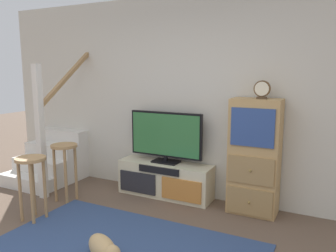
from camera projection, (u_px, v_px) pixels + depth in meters
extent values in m
cube|color=beige|center=(194.00, 98.00, 4.53)|extent=(6.40, 0.12, 2.70)
cube|color=beige|center=(165.00, 179.00, 4.62)|extent=(1.31, 0.36, 0.47)
cube|color=#232328|center=(138.00, 183.00, 4.60)|extent=(0.55, 0.02, 0.28)
cube|color=#BC7533|center=(181.00, 190.00, 4.31)|extent=(0.55, 0.02, 0.28)
cube|color=black|center=(159.00, 170.00, 4.42)|extent=(0.59, 0.02, 0.09)
cube|color=black|center=(166.00, 162.00, 4.60)|extent=(0.36, 0.22, 0.02)
cylinder|color=black|center=(166.00, 159.00, 4.59)|extent=(0.05, 0.05, 0.06)
cube|color=black|center=(166.00, 134.00, 4.53)|extent=(1.04, 0.05, 0.61)
cube|color=#2D6B38|center=(165.00, 135.00, 4.51)|extent=(0.99, 0.01, 0.56)
cube|color=tan|center=(254.00, 157.00, 4.02)|extent=(0.58, 0.34, 1.39)
cube|color=#9C7949|center=(249.00, 202.00, 3.94)|extent=(0.53, 0.02, 0.32)
sphere|color=olive|center=(249.00, 203.00, 3.93)|extent=(0.03, 0.03, 0.03)
cube|color=#9C7949|center=(251.00, 171.00, 3.88)|extent=(0.53, 0.02, 0.32)
sphere|color=olive|center=(250.00, 171.00, 3.86)|extent=(0.03, 0.03, 0.03)
cube|color=#2D4784|center=(252.00, 128.00, 3.80)|extent=(0.49, 0.02, 0.44)
cube|color=#4C3823|center=(262.00, 98.00, 3.86)|extent=(0.11, 0.08, 0.02)
cylinder|color=brown|center=(262.00, 89.00, 3.84)|extent=(0.19, 0.04, 0.19)
cylinder|color=beige|center=(262.00, 89.00, 3.82)|extent=(0.16, 0.01, 0.16)
cube|color=silver|center=(26.00, 182.00, 4.92)|extent=(0.90, 0.26, 0.19)
cube|color=silver|center=(40.00, 171.00, 5.14)|extent=(0.90, 0.26, 0.38)
cube|color=silver|center=(52.00, 161.00, 5.35)|extent=(0.90, 0.26, 0.57)
cube|color=silver|center=(64.00, 152.00, 5.56)|extent=(0.90, 0.26, 0.76)
cube|color=silver|center=(74.00, 143.00, 5.78)|extent=(0.90, 0.26, 0.95)
cube|color=silver|center=(40.00, 133.00, 4.45)|extent=(0.09, 0.09, 1.80)
cube|color=#9E7547|center=(72.00, 71.00, 4.89)|extent=(0.06, 1.33, 0.99)
cylinder|color=#A37A4C|center=(20.00, 192.00, 3.82)|extent=(0.04, 0.04, 0.71)
cylinder|color=#A37A4C|center=(32.00, 194.00, 3.74)|extent=(0.04, 0.04, 0.71)
cylinder|color=#A37A4C|center=(33.00, 187.00, 3.99)|extent=(0.04, 0.04, 0.71)
cylinder|color=#A37A4C|center=(45.00, 189.00, 3.90)|extent=(0.04, 0.04, 0.71)
cylinder|color=#A37A4C|center=(30.00, 159.00, 3.80)|extent=(0.34, 0.34, 0.03)
cylinder|color=#A37A4C|center=(55.00, 175.00, 4.41)|extent=(0.04, 0.04, 0.73)
cylinder|color=#A37A4C|center=(66.00, 177.00, 4.32)|extent=(0.04, 0.04, 0.73)
cylinder|color=#A37A4C|center=(65.00, 171.00, 4.57)|extent=(0.04, 0.04, 0.73)
cylinder|color=#A37A4C|center=(76.00, 173.00, 4.49)|extent=(0.04, 0.04, 0.73)
cylinder|color=#A37A4C|center=(64.00, 146.00, 4.38)|extent=(0.34, 0.34, 0.03)
ellipsoid|color=tan|center=(102.00, 248.00, 3.08)|extent=(0.48, 0.39, 0.22)
cylinder|color=tan|center=(94.00, 242.00, 3.26)|extent=(0.11, 0.08, 0.16)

